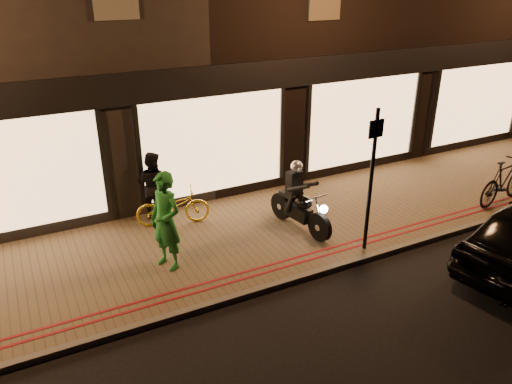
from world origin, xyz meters
TOP-DOWN VIEW (x-y plane):
  - ground at (0.00, 0.00)m, footprint 90.00×90.00m
  - sidewalk at (0.00, 2.00)m, footprint 50.00×4.00m
  - kerb_stone at (0.00, 0.05)m, footprint 50.00×0.14m
  - red_kerb_lines at (0.00, 0.55)m, footprint 50.00×0.26m
  - building_row at (-0.00, 8.99)m, footprint 48.00×10.11m
  - motorcycle at (1.07, 1.72)m, footprint 0.66×1.93m
  - sign_post at (1.84, 0.33)m, footprint 0.35×0.08m
  - bicycle_gold at (-1.37, 3.21)m, footprint 1.75×0.98m
  - bicycle_dark at (6.30, 0.58)m, footprint 1.99×0.83m
  - person_green at (-2.03, 1.54)m, footprint 0.74×0.85m
  - person_dark at (-1.64, 3.80)m, footprint 0.98×0.98m

SIDE VIEW (x-z plane):
  - ground at x=0.00m, z-range 0.00..0.00m
  - sidewalk at x=0.00m, z-range 0.00..0.12m
  - kerb_stone at x=0.00m, z-range 0.00..0.12m
  - red_kerb_lines at x=0.00m, z-range 0.12..0.13m
  - bicycle_gold at x=-1.37m, z-range 0.12..0.99m
  - bicycle_dark at x=6.30m, z-range 0.12..1.28m
  - motorcycle at x=1.07m, z-range -0.06..1.53m
  - person_dark at x=-1.64m, z-range 0.12..1.72m
  - person_green at x=-2.03m, z-range 0.12..2.09m
  - sign_post at x=1.84m, z-range 0.30..3.30m
  - building_row at x=0.00m, z-range 0.00..8.50m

